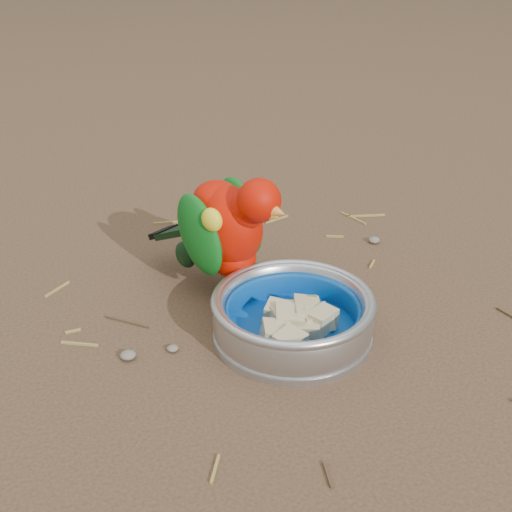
{
  "coord_description": "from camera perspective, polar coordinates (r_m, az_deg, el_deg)",
  "views": [
    {
      "loc": [
        -0.11,
        -0.76,
        0.53
      ],
      "look_at": [
        0.09,
        0.06,
        0.08
      ],
      "focal_mm": 50.0,
      "sensor_mm": 36.0,
      "label": 1
    }
  ],
  "objects": [
    {
      "name": "food_bowl",
      "position": [
        0.92,
        2.93,
        -6.15
      ],
      "size": [
        0.2,
        0.2,
        0.02
      ],
      "primitive_type": "cylinder",
      "color": "#B2B2BA",
      "rests_on": "ground"
    },
    {
      "name": "bowl_wall",
      "position": [
        0.91,
        2.98,
        -4.58
      ],
      "size": [
        0.2,
        0.2,
        0.04
      ],
      "primitive_type": null,
      "color": "#B2B2BA",
      "rests_on": "food_bowl"
    },
    {
      "name": "ground_debris",
      "position": [
        0.95,
        -3.37,
        -5.47
      ],
      "size": [
        0.9,
        0.8,
        0.01
      ],
      "primitive_type": null,
      "color": "olive",
      "rests_on": "ground"
    },
    {
      "name": "lory_parrot",
      "position": [
        0.98,
        -2.22,
        1.58
      ],
      "size": [
        0.22,
        0.25,
        0.18
      ],
      "primitive_type": null,
      "rotation": [
        0.0,
        0.0,
        -2.54
      ],
      "color": "#C10F01",
      "rests_on": "ground"
    },
    {
      "name": "ground",
      "position": [
        0.93,
        -4.42,
        -6.55
      ],
      "size": [
        60.0,
        60.0,
        0.0
      ],
      "primitive_type": "plane",
      "color": "#503826"
    },
    {
      "name": "fruit_wedges",
      "position": [
        0.91,
        2.97,
        -4.95
      ],
      "size": [
        0.12,
        0.12,
        0.03
      ],
      "primitive_type": null,
      "color": "tan",
      "rests_on": "food_bowl"
    }
  ]
}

